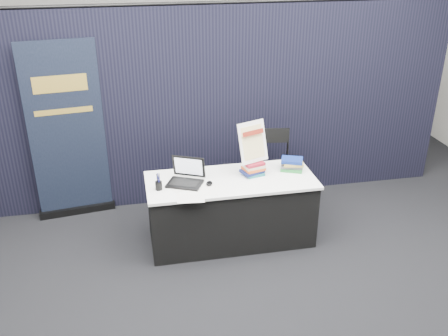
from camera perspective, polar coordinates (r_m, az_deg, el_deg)
floor at (r=5.24m, az=2.04°, el=-11.31°), size 8.00×8.00×0.00m
wall_back at (r=8.26m, az=-4.39°, el=15.70°), size 8.00×0.02×3.50m
drape_partition at (r=6.08m, az=-1.27°, el=6.89°), size 6.00×0.08×2.40m
display_table at (r=5.48m, az=0.78°, el=-4.78°), size 1.80×0.75×0.75m
laptop at (r=5.22m, az=-4.59°, el=-1.07°), size 0.42×0.41×0.27m
mouse at (r=5.18m, az=-1.70°, el=-1.76°), size 0.10×0.12×0.03m
brochure_left at (r=5.16m, az=-4.81°, el=-2.12°), size 0.32×0.28×0.00m
brochure_mid at (r=4.94m, az=-3.82°, el=-3.47°), size 0.29×0.22×0.00m
brochure_right at (r=5.09m, az=-2.45°, el=-2.47°), size 0.37×0.30×0.00m
pen_cup at (r=5.11m, az=-7.48°, el=-2.01°), size 0.09×0.09×0.09m
book_stack_tall at (r=5.38m, az=3.32°, el=-0.02°), size 0.25×0.22×0.14m
book_stack_short at (r=5.53m, az=7.83°, el=0.44°), size 0.28×0.24×0.13m
info_sign at (r=5.29m, az=3.31°, el=2.93°), size 0.35×0.24×0.45m
pullup_banner at (r=6.03m, az=-17.35°, el=2.83°), size 0.90×0.21×2.10m
stacking_chair at (r=5.95m, az=5.70°, el=-0.22°), size 0.53×0.53×1.03m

